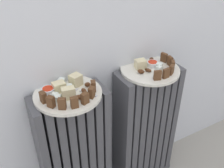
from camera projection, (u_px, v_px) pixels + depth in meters
The scene contains 37 objects.
radiator_left at pixel (75, 156), 1.10m from camera, with size 0.29×0.13×0.63m.
radiator_right at pixel (145, 128), 1.25m from camera, with size 0.29×0.13×0.63m.
plate_left at pixel (68, 94), 0.93m from camera, with size 0.25×0.25×0.01m, color silver.
plate_right at pixel (150, 70), 1.08m from camera, with size 0.25×0.25×0.01m, color silver.
dark_cake_slice_left_0 at pixel (43, 97), 0.87m from camera, with size 0.02×0.02×0.04m, color #56351E.
dark_cake_slice_left_1 at pixel (51, 102), 0.85m from camera, with size 0.02×0.02×0.04m, color #56351E.
dark_cake_slice_left_2 at pixel (62, 104), 0.84m from camera, with size 0.02×0.02×0.04m, color #56351E.
dark_cake_slice_left_3 at pixel (74, 102), 0.84m from camera, with size 0.02×0.02×0.04m, color #56351E.
dark_cake_slice_left_4 at pixel (85, 98), 0.86m from camera, with size 0.02×0.02×0.04m, color #56351E.
dark_cake_slice_left_5 at pixel (92, 92), 0.89m from camera, with size 0.02×0.02×0.04m, color #56351E.
dark_cake_slice_left_6 at pixel (93, 86), 0.92m from camera, with size 0.02×0.02×0.04m, color #56351E.
marble_cake_slice_left_0 at pixel (68, 93), 0.89m from camera, with size 0.05×0.03×0.04m, color beige.
marble_cake_slice_left_1 at pixel (76, 80), 0.95m from camera, with size 0.04×0.04×0.04m, color beige.
marble_cake_slice_left_2 at pixel (59, 87), 0.92m from camera, with size 0.04×0.04×0.04m, color beige.
turkish_delight_left_0 at pixel (55, 96), 0.89m from camera, with size 0.02×0.02×0.02m, color white.
turkish_delight_left_1 at pixel (62, 82), 0.96m from camera, with size 0.02×0.02×0.02m, color white.
turkish_delight_left_2 at pixel (69, 88), 0.93m from camera, with size 0.02×0.02×0.02m, color white.
turkish_delight_left_3 at pixel (58, 98), 0.88m from camera, with size 0.02×0.02×0.02m, color white.
medjool_date_left_0 at pixel (84, 91), 0.92m from camera, with size 0.03×0.02×0.02m, color #4C2814.
medjool_date_left_1 at pixel (88, 84), 0.95m from camera, with size 0.02×0.02×0.02m, color #4C2814.
medjool_date_left_2 at pixel (80, 97), 0.89m from camera, with size 0.03×0.02×0.02m, color #4C2814.
jam_bowl_left at pixel (48, 91), 0.91m from camera, with size 0.05×0.05×0.02m.
dark_cake_slice_right_0 at pixel (158, 75), 0.99m from camera, with size 0.03×0.01×0.04m, color #56351E.
dark_cake_slice_right_1 at pixel (166, 73), 1.00m from camera, with size 0.03×0.01×0.04m, color #56351E.
dark_cake_slice_right_2 at pixel (171, 70), 1.02m from camera, with size 0.03×0.01×0.04m, color #56351E.
dark_cake_slice_right_3 at pixel (173, 65), 1.05m from camera, with size 0.03×0.01×0.04m, color #56351E.
dark_cake_slice_right_4 at pixel (170, 61), 1.09m from camera, with size 0.03×0.01×0.04m, color #56351E.
dark_cake_slice_right_5 at pixel (164, 57), 1.11m from camera, with size 0.03×0.01×0.04m, color #56351E.
marble_cake_slice_right_0 at pixel (140, 64), 1.06m from camera, with size 0.04×0.04×0.04m, color beige.
turkish_delight_right_0 at pixel (159, 69), 1.05m from camera, with size 0.02×0.02×0.02m, color white.
turkish_delight_right_1 at pixel (142, 62), 1.10m from camera, with size 0.02×0.02×0.02m, color white.
turkish_delight_right_2 at pixel (159, 66), 1.07m from camera, with size 0.02×0.02×0.02m, color white.
medjool_date_right_0 at pixel (151, 59), 1.12m from camera, with size 0.03×0.02×0.02m, color #4C2814.
medjool_date_right_1 at pixel (148, 70), 1.05m from camera, with size 0.03×0.02×0.01m, color #4C2814.
medjool_date_right_2 at pixel (141, 72), 1.03m from camera, with size 0.03×0.02×0.02m, color #4C2814.
jam_bowl_right at pixel (153, 64), 1.08m from camera, with size 0.05×0.05×0.02m.
fork at pixel (82, 91), 0.93m from camera, with size 0.07×0.10×0.00m.
Camera 1 is at (-0.41, -0.46, 1.17)m, focal length 41.56 mm.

